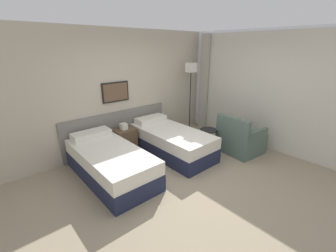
{
  "coord_description": "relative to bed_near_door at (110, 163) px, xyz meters",
  "views": [
    {
      "loc": [
        -2.66,
        -2.39,
        2.32
      ],
      "look_at": [
        0.31,
        1.01,
        0.71
      ],
      "focal_mm": 24.0,
      "sensor_mm": 36.0,
      "label": 1
    }
  ],
  "objects": [
    {
      "name": "wall_headboard",
      "position": [
        1.02,
        1.06,
        1.01
      ],
      "size": [
        10.0,
        0.1,
        2.7
      ],
      "color": "#B7AD99",
      "rests_on": "ground_plane"
    },
    {
      "name": "armchair",
      "position": [
        2.75,
        -0.99,
        0.0
      ],
      "size": [
        0.88,
        0.92,
        0.89
      ],
      "rotation": [
        0.0,
        0.0,
        1.47
      ],
      "color": "#4C6056",
      "rests_on": "ground_plane"
    },
    {
      "name": "bed_near_door",
      "position": [
        0.0,
        0.0,
        0.0
      ],
      "size": [
        0.95,
        2.01,
        0.69
      ],
      "color": "#1E233D",
      "rests_on": "ground_plane"
    },
    {
      "name": "bed_near_window",
      "position": [
        1.51,
        0.0,
        0.0
      ],
      "size": [
        0.95,
        2.01,
        0.69
      ],
      "color": "#1E233D",
      "rests_on": "ground_plane"
    },
    {
      "name": "ground_plane",
      "position": [
        1.04,
        -1.08,
        -0.29
      ],
      "size": [
        16.0,
        16.0,
        0.0
      ],
      "primitive_type": "plane",
      "color": "gray"
    },
    {
      "name": "nightstand",
      "position": [
        0.76,
        0.75,
        -0.01
      ],
      "size": [
        0.47,
        0.4,
        0.69
      ],
      "color": "brown",
      "rests_on": "ground_plane"
    },
    {
      "name": "side_table",
      "position": [
        2.3,
        -0.44,
        0.06
      ],
      "size": [
        0.41,
        0.41,
        0.5
      ],
      "color": "black",
      "rests_on": "ground_plane"
    },
    {
      "name": "wall_window",
      "position": [
        3.48,
        -1.17,
        1.05
      ],
      "size": [
        0.21,
        4.62,
        2.7
      ],
      "color": "white",
      "rests_on": "ground_plane"
    },
    {
      "name": "floor_lamp",
      "position": [
        2.78,
        0.64,
        1.3
      ],
      "size": [
        0.24,
        0.24,
        1.92
      ],
      "color": "black",
      "rests_on": "ground_plane"
    }
  ]
}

